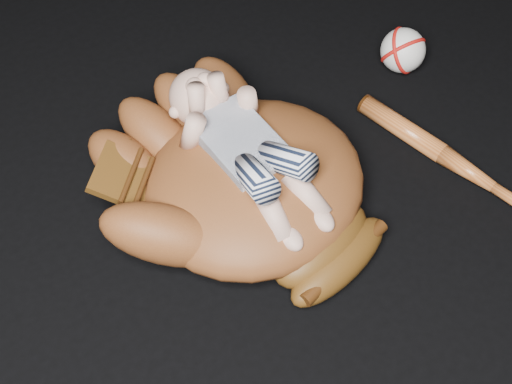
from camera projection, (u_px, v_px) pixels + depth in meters
baseball_glove at (254, 177)px, 1.11m from camera, size 0.53×0.58×0.16m
newborn_baby at (251, 151)px, 1.08m from camera, size 0.17×0.36×0.14m
baseball_bat at (453, 161)px, 1.21m from camera, size 0.10×0.38×0.04m
baseball at (403, 50)px, 1.34m from camera, size 0.10×0.10×0.09m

